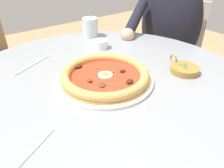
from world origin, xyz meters
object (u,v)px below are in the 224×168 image
Objects in this scene: dining_table at (104,117)px; fork_utensil at (32,65)px; pizza_on_plate at (105,76)px; diner_person at (165,56)px; olive_pan at (184,69)px; cafe_chair_diner at (171,51)px; water_glass at (90,28)px; ramekin_capers at (101,44)px.

dining_table is 6.28× the size of fork_utensil.
pizza_on_plate is 1.93× the size of fork_utensil.
fork_utensil is 0.14× the size of diner_person.
dining_table is at bearing 71.36° from pizza_on_plate.
olive_pan reaches higher than dining_table.
olive_pan reaches higher than pizza_on_plate.
pizza_on_plate is at bearing 111.62° from diner_person.
fork_utensil is 0.97m from cafe_chair_diner.
water_glass reaches higher than olive_pan.
cafe_chair_diner is (-0.10, -0.58, -0.24)m from water_glass.
pizza_on_plate is at bearing -149.80° from fork_utensil.
olive_pan is at bearing -173.29° from water_glass.
cafe_chair_diner is (0.31, -0.80, -0.04)m from dining_table.
olive_pan is (-0.54, -0.06, -0.03)m from water_glass.
pizza_on_plate is at bearing 148.24° from ramekin_capers.
pizza_on_plate is 3.47× the size of water_glass.
water_glass is 0.54m from diner_person.
dining_table is 0.72m from diner_person.
cafe_chair_diner is at bearing -50.09° from olive_pan.
cafe_chair_diner is at bearing -68.88° from dining_table.
cafe_chair_diner is (0.06, -0.63, -0.22)m from ramekin_capers.
diner_person is at bearing 110.43° from cafe_chair_diner.
diner_person is at bearing -108.04° from water_glass.
dining_table is at bearing 65.01° from olive_pan.
ramekin_capers is at bearing -31.76° from pizza_on_plate.
water_glass is (0.41, -0.21, 0.20)m from dining_table.
ramekin_capers is 0.55m from diner_person.
pizza_on_plate is 0.74m from diner_person.
dining_table is 3.25× the size of pizza_on_plate.
diner_person is at bearing -45.52° from olive_pan.
fork_utensil is (0.27, 0.16, -0.02)m from pizza_on_plate.
ramekin_capers reaches higher than dining_table.
diner_person reaches higher than water_glass.
dining_table is 0.35m from ramekin_capers.
ramekin_capers is (0.25, -0.16, 0.18)m from dining_table.
olive_pan is 0.71m from cafe_chair_diner.
diner_person is (0.39, -0.40, -0.20)m from olive_pan.
fork_utensil is at bearing 92.24° from cafe_chair_diner.
water_glass is 0.64m from cafe_chair_diner.
fork_utensil is 0.85m from diner_person.
water_glass reaches higher than ramekin_capers.
dining_table is at bearing -150.70° from fork_utensil.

